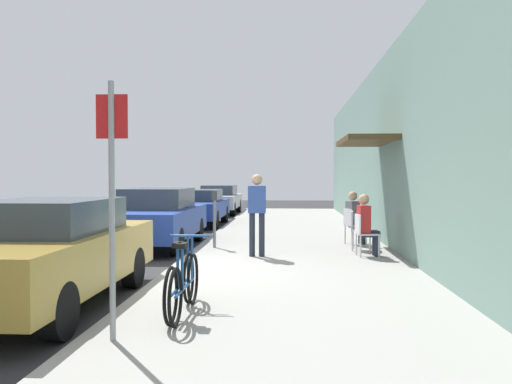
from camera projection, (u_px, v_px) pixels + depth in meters
ground_plane at (167, 276)px, 9.42m from camera, size 60.00×60.00×0.00m
sidewalk_slab at (292, 256)px, 11.27m from camera, size 4.50×32.00×0.12m
building_facade at (407, 148)px, 11.07m from camera, size 1.40×32.00×4.75m
parked_car_0 at (46, 252)px, 7.10m from camera, size 1.80×4.40×1.46m
parked_car_1 at (157, 217)px, 13.14m from camera, size 1.80×4.40×1.48m
parked_car_2 at (198, 206)px, 19.19m from camera, size 1.80×4.40×1.29m
parked_car_3 at (219, 199)px, 24.95m from camera, size 1.80×4.40×1.36m
parking_meter at (214, 215)px, 12.25m from camera, size 0.12×0.10×1.32m
street_sign at (112, 190)px, 5.27m from camera, size 0.32×0.06×2.60m
bicycle_0 at (181, 284)px, 6.35m from camera, size 0.46×1.71×0.90m
bicycle_1 at (185, 285)px, 6.28m from camera, size 0.46×1.71×0.90m
cafe_chair_0 at (364, 232)px, 10.91m from camera, size 0.48×0.48×0.87m
seated_patron_0 at (367, 223)px, 10.90m from camera, size 0.45×0.39×1.29m
cafe_chair_1 at (358, 228)px, 11.85m from camera, size 0.50×0.50×0.87m
cafe_chair_2 at (353, 224)px, 12.81m from camera, size 0.56×0.56×0.87m
seated_patron_2 at (355, 216)px, 12.82m from camera, size 0.51×0.47×1.29m
pedestrian_standing at (257, 208)px, 10.87m from camera, size 0.36×0.22×1.70m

